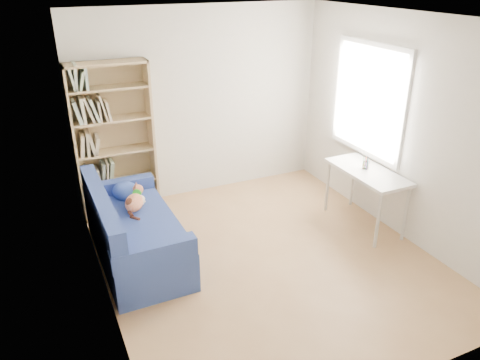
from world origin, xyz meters
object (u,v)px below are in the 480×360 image
object	(u,v)px
bookshelf	(115,147)
pen_cup	(366,164)
sofa	(133,233)
desk	(367,177)

from	to	relation	value
bookshelf	pen_cup	size ratio (longest dim) A/B	12.63
sofa	pen_cup	size ratio (longest dim) A/B	11.20
pen_cup	bookshelf	bearing A→B (deg)	149.81
sofa	desk	distance (m)	2.89
desk	pen_cup	world-z (taller)	pen_cup
desk	pen_cup	xyz separation A→B (m)	(0.01, 0.07, 0.14)
desk	pen_cup	bearing A→B (deg)	78.75
pen_cup	desk	bearing A→B (deg)	-101.25
sofa	bookshelf	world-z (taller)	bookshelf
desk	sofa	bearing A→B (deg)	170.72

